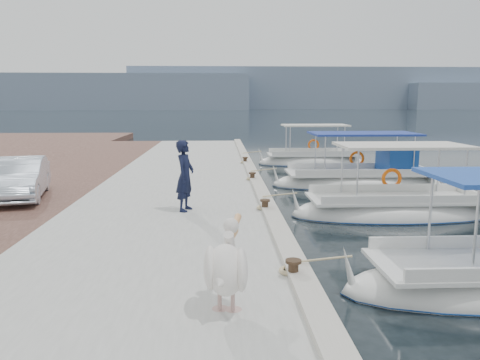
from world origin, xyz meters
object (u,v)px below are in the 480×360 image
at_px(fishing_caique_c, 393,212).
at_px(parked_car, 20,178).
at_px(fisherman, 185,176).
at_px(fishing_caique_d, 360,181).
at_px(pelican, 226,267).
at_px(fishing_caique_e, 311,162).

distance_m(fishing_caique_c, parked_car, 11.71).
bearing_deg(fisherman, fishing_caique_c, -64.15).
height_order(fishing_caique_c, fishing_caique_d, same).
bearing_deg(fisherman, pelican, -154.83).
height_order(fishing_caique_e, pelican, fishing_caique_e).
bearing_deg(parked_car, pelican, -65.90).
xyz_separation_m(fishing_caique_d, fishing_caique_e, (-0.72, 6.81, -0.06)).
height_order(fisherman, parked_car, fisherman).
distance_m(pelican, fisherman, 6.44).
height_order(fishing_caique_e, parked_car, fishing_caique_e).
height_order(pelican, parked_car, pelican).
relative_size(fishing_caique_d, pelican, 4.37).
relative_size(pelican, fisherman, 0.84).
bearing_deg(fishing_caique_c, parked_car, 176.04).
relative_size(fishing_caique_e, pelican, 3.62).
distance_m(fishing_caique_c, fishing_caique_e, 12.08).
distance_m(fishing_caique_e, fisherman, 14.62).
bearing_deg(fishing_caique_d, fishing_caique_c, -95.71).
xyz_separation_m(fishing_caique_c, pelican, (-5.31, -7.47, 1.03)).
distance_m(fishing_caique_c, pelican, 9.22).
bearing_deg(pelican, fishing_caique_c, 54.58).
xyz_separation_m(fisherman, parked_car, (-5.29, 1.93, -0.35)).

